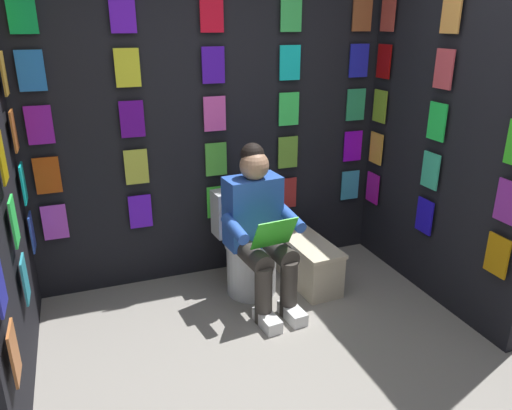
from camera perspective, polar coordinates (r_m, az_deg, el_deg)
name	(u,v)px	position (r m, az deg, el deg)	size (l,w,h in m)	color
ground_plane	(307,410)	(2.89, 6.00, -22.77)	(30.00, 30.00, 0.00)	gray
display_wall_back	(213,137)	(3.86, -5.11, 7.92)	(2.90, 0.14, 2.26)	black
display_wall_left	(443,148)	(3.75, 21.02, 6.22)	(0.14, 1.73, 2.26)	black
toilet	(247,249)	(3.79, -1.06, -5.22)	(0.43, 0.57, 0.77)	white
person_reading	(260,228)	(3.49, 0.44, -2.65)	(0.55, 0.71, 1.19)	blue
comic_longbox_near	(309,263)	(3.92, 6.19, -6.72)	(0.33, 0.66, 0.36)	beige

